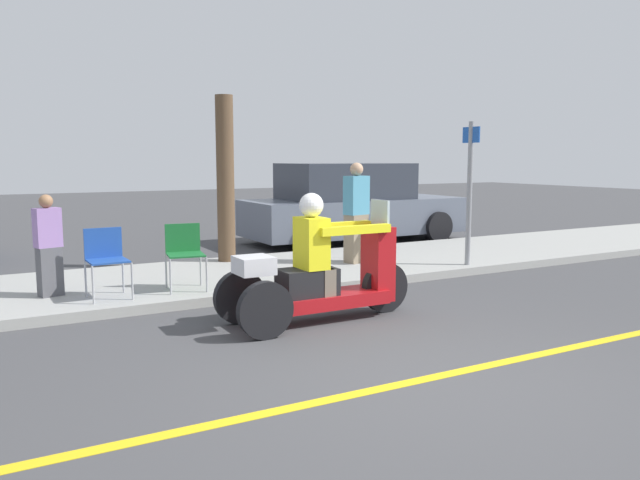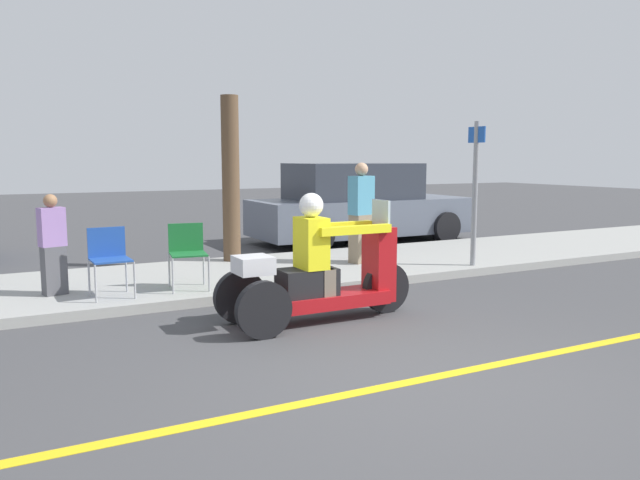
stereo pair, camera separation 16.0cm
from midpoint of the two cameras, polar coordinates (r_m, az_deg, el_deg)
name	(u,v)px [view 1 (the left image)]	position (r m, az deg, el deg)	size (l,w,h in m)	color
ground_plane	(426,379)	(5.21, 8.76, -12.47)	(60.00, 60.00, 0.00)	#424244
lane_stripe	(438,376)	(5.29, 9.87, -12.17)	(24.00, 0.12, 0.01)	gold
sidewalk_strip	(225,277)	(9.14, -9.17, -3.37)	(28.00, 2.80, 0.12)	#9E9E99
motorcycle_trike	(320,276)	(6.77, -0.64, -3.32)	(2.23, 0.77, 1.41)	black
spectator_far_back	(356,215)	(9.84, 2.87, 2.32)	(0.42, 0.31, 1.58)	gray
spectator_end_of_line	(48,247)	(8.15, -24.09, -0.63)	(0.33, 0.25, 1.22)	#515156
folding_chair_set_back	(106,255)	(7.87, -19.56, -1.31)	(0.48, 0.48, 0.82)	#A5A8AD
folding_chair_curbside	(184,249)	(8.09, -12.86, -0.83)	(0.52, 0.52, 0.82)	#A5A8AD
parked_car_lot_far	(352,205)	(13.23, 2.56, 3.19)	(4.70, 2.02, 1.66)	slate
tree_trunk	(225,179)	(10.08, -9.10, 5.51)	(0.28, 0.28, 2.63)	brown
street_sign	(470,188)	(9.85, 13.06, 4.68)	(0.08, 0.36, 2.20)	gray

